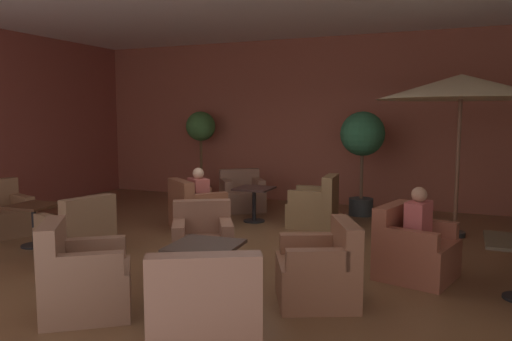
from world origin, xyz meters
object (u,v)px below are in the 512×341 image
(armchair_rear_right_north, at_px, (196,210))
(patio_umbrella_tall_red, at_px, (461,87))
(armchair_front_right_west, at_px, (320,272))
(potted_tree_mid_left, at_px, (201,138))
(armchair_mid_center_east, at_px, (1,215))
(armchair_front_left_north, at_px, (413,251))
(cafe_table_front_right, at_px, (205,260))
(armchair_rear_right_east, at_px, (315,207))
(patron_by_window, at_px, (198,189))
(cafe_table_rear_right, at_px, (254,197))
(cafe_table_mid_center, at_px, (34,216))
(potted_tree_mid_right, at_px, (362,142))
(armchair_front_right_north, at_px, (203,245))
(armchair_rear_right_south, at_px, (242,195))
(patron_blue_shirt, at_px, (418,218))
(armchair_mid_center_north, at_px, (77,236))
(armchair_front_right_east, at_px, (83,280))
(armchair_front_right_south, at_px, (205,320))

(armchair_rear_right_north, distance_m, patio_umbrella_tall_red, 4.62)
(armchair_front_right_west, xyz_separation_m, potted_tree_mid_left, (-4.18, 5.02, 1.08))
(armchair_front_right_west, height_order, armchair_mid_center_east, armchair_mid_center_east)
(armchair_front_left_north, height_order, cafe_table_front_right, armchair_front_left_north)
(armchair_rear_right_east, xyz_separation_m, patron_by_window, (-1.76, -0.91, 0.35))
(potted_tree_mid_left, bearing_deg, cafe_table_rear_right, -40.65)
(cafe_table_mid_center, xyz_separation_m, patron_by_window, (1.61, 1.95, 0.23))
(armchair_front_right_west, bearing_deg, armchair_mid_center_east, 171.78)
(patio_umbrella_tall_red, height_order, potted_tree_mid_right, patio_umbrella_tall_red)
(armchair_front_left_north, bearing_deg, cafe_table_mid_center, -172.39)
(armchair_front_right_north, height_order, armchair_rear_right_south, armchair_front_right_north)
(potted_tree_mid_left, bearing_deg, armchair_front_right_west, -50.26)
(armchair_front_right_north, relative_size, patron_by_window, 1.66)
(cafe_table_rear_right, bearing_deg, patron_blue_shirt, -35.29)
(armchair_rear_right_south, distance_m, patron_blue_shirt, 4.69)
(cafe_table_rear_right, distance_m, armchair_rear_right_south, 1.11)
(armchair_mid_center_north, relative_size, armchair_mid_center_east, 1.03)
(armchair_front_right_north, relative_size, patio_umbrella_tall_red, 0.40)
(cafe_table_front_right, xyz_separation_m, armchair_rear_right_north, (-1.76, 2.89, -0.15))
(armchair_front_right_north, relative_size, potted_tree_mid_right, 0.52)
(armchair_front_right_east, distance_m, cafe_table_rear_right, 4.44)
(armchair_front_right_west, height_order, potted_tree_mid_left, potted_tree_mid_left)
(armchair_front_right_east, xyz_separation_m, cafe_table_rear_right, (-0.13, 4.44, 0.11))
(armchair_front_right_east, relative_size, patron_by_window, 1.71)
(armchair_front_right_east, xyz_separation_m, cafe_table_mid_center, (-2.41, 1.67, 0.10))
(armchair_front_right_south, xyz_separation_m, patron_blue_shirt, (1.33, 2.68, 0.39))
(patio_umbrella_tall_red, bearing_deg, armchair_rear_right_south, 170.51)
(armchair_front_right_south, xyz_separation_m, patron_by_window, (-2.29, 3.95, 0.34))
(cafe_table_rear_right, bearing_deg, patron_by_window, -128.68)
(armchair_mid_center_east, bearing_deg, cafe_table_front_right, -16.30)
(armchair_front_right_east, relative_size, armchair_rear_right_east, 1.19)
(potted_tree_mid_left, relative_size, patron_by_window, 3.23)
(armchair_front_right_west, xyz_separation_m, patio_umbrella_tall_red, (1.21, 3.48, 2.00))
(armchair_rear_right_north, bearing_deg, patio_umbrella_tall_red, 15.12)
(armchair_front_right_south, bearing_deg, patron_by_window, 120.10)
(armchair_front_right_north, height_order, armchair_mid_center_east, armchair_mid_center_east)
(armchair_front_right_south, bearing_deg, armchair_rear_right_south, 111.90)
(armchair_front_right_west, bearing_deg, patron_blue_shirt, 54.35)
(armchair_front_right_north, distance_m, armchair_mid_center_east, 3.78)
(armchair_front_left_north, bearing_deg, patio_umbrella_tall_red, 79.87)
(cafe_table_front_right, xyz_separation_m, patio_umbrella_tall_red, (2.26, 3.97, 1.86))
(armchair_front_right_west, distance_m, armchair_rear_right_east, 3.50)
(armchair_rear_right_north, relative_size, potted_tree_mid_left, 0.57)
(armchair_mid_center_east, distance_m, patron_blue_shirt, 6.27)
(armchair_mid_center_east, distance_m, armchair_rear_right_east, 5.09)
(cafe_table_mid_center, distance_m, potted_tree_mid_left, 4.64)
(cafe_table_front_right, relative_size, potted_tree_mid_left, 0.36)
(armchair_front_left_north, xyz_separation_m, armchair_front_right_east, (-2.78, -2.36, 0.02))
(armchair_front_right_south, distance_m, cafe_table_rear_right, 5.05)
(armchair_front_right_south, distance_m, cafe_table_mid_center, 4.39)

